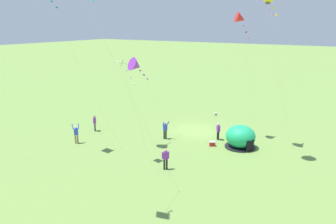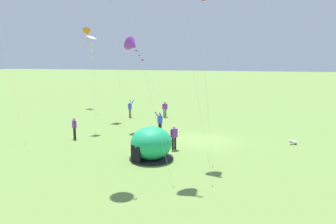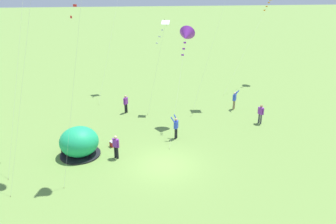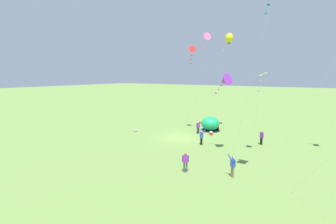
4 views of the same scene
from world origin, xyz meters
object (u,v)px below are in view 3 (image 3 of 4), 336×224
(person_with_toddler, at_px, (261,113))
(person_center_field, at_px, (176,127))
(popup_tent, at_px, (79,142))
(cooler_box, at_px, (114,143))
(person_strolling, at_px, (234,99))
(kite_purple, at_px, (186,36))
(kite_white, at_px, (164,28))
(person_watching_sky, at_px, (116,146))
(person_near_tent, at_px, (126,103))

(person_with_toddler, xyz_separation_m, person_center_field, (-7.63, -1.88, 0.03))
(popup_tent, bearing_deg, cooler_box, 24.18)
(person_strolling, bearing_deg, person_center_field, -139.76)
(cooler_box, relative_size, kite_purple, 0.08)
(person_with_toddler, distance_m, kite_white, 11.15)
(cooler_box, xyz_separation_m, person_watching_sky, (0.23, -1.84, 0.74))
(popup_tent, distance_m, person_with_toddler, 15.17)
(person_watching_sky, bearing_deg, kite_white, 63.13)
(person_with_toddler, relative_size, person_watching_sky, 1.00)
(person_strolling, xyz_separation_m, person_near_tent, (-10.28, 0.40, -0.03))
(person_strolling, relative_size, kite_white, 0.22)
(person_center_field, height_order, kite_white, kite_white)
(person_strolling, bearing_deg, person_near_tent, 177.75)
(person_watching_sky, bearing_deg, person_center_field, 28.77)
(person_center_field, xyz_separation_m, kite_white, (-0.19, 6.13, 6.69))
(popup_tent, distance_m, person_center_field, 7.31)
(popup_tent, height_order, cooler_box, popup_tent)
(popup_tent, xyz_separation_m, person_with_toddler, (14.74, 3.59, -0.03))
(kite_purple, bearing_deg, popup_tent, -151.17)
(person_near_tent, height_order, kite_purple, kite_purple)
(cooler_box, relative_size, person_center_field, 0.34)
(cooler_box, height_order, person_center_field, person_center_field)
(cooler_box, xyz_separation_m, kite_purple, (5.99, 3.54, 7.26))
(person_center_field, bearing_deg, person_with_toddler, 13.86)
(person_near_tent, relative_size, person_watching_sky, 1.00)
(person_center_field, bearing_deg, cooler_box, -172.08)
(popup_tent, height_order, person_strolling, popup_tent)
(cooler_box, relative_size, person_near_tent, 0.37)
(popup_tent, xyz_separation_m, kite_white, (6.92, 7.83, 6.69))
(person_watching_sky, xyz_separation_m, kite_white, (4.37, 8.63, 6.72))
(person_near_tent, distance_m, person_with_toddler, 12.09)
(person_near_tent, relative_size, kite_purple, 0.21)
(person_near_tent, bearing_deg, person_with_toddler, -19.47)
(popup_tent, distance_m, kite_white, 12.41)
(person_watching_sky, distance_m, person_center_field, 5.20)
(person_watching_sky, height_order, kite_white, kite_white)
(cooler_box, relative_size, kite_white, 0.08)
(person_strolling, height_order, kite_white, kite_white)
(person_near_tent, bearing_deg, person_watching_sky, -95.31)
(person_center_field, relative_size, kite_purple, 0.23)
(person_with_toddler, bearing_deg, kite_purple, 171.26)
(person_strolling, distance_m, person_center_field, 8.53)
(cooler_box, distance_m, person_strolling, 12.90)
(person_strolling, height_order, person_with_toddler, person_strolling)
(person_watching_sky, bearing_deg, person_strolling, 35.90)
(person_with_toddler, xyz_separation_m, kite_white, (-7.82, 4.24, 6.72))
(person_watching_sky, bearing_deg, person_with_toddler, 19.79)
(kite_white, bearing_deg, person_strolling, -5.26)
(person_with_toddler, bearing_deg, popup_tent, -166.31)
(cooler_box, distance_m, kite_white, 11.09)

